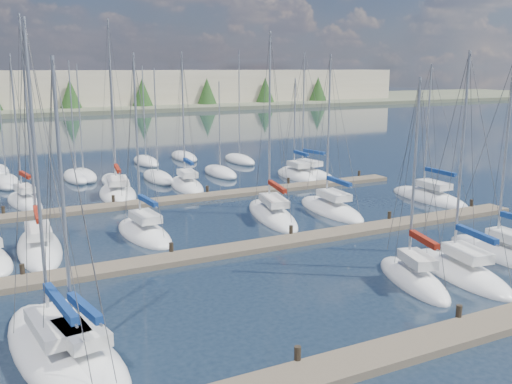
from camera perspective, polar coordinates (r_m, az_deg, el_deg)
name	(u,v)px	position (r m, az deg, el deg)	size (l,w,h in m)	color
ground	(90,154)	(75.29, -16.22, 3.68)	(400.00, 400.00, 0.00)	#1D2A3B
dock_near	(399,350)	(23.19, 14.14, -15.09)	(44.00, 1.93, 1.10)	#6B5E4C
dock_mid	(241,249)	(34.06, -1.55, -5.69)	(44.00, 1.93, 1.10)	#6B5E4C
dock_far	(166,201)	(46.63, -9.02, -0.88)	(44.00, 1.93, 1.10)	#6B5E4C
sailboat_b	(56,349)	(23.81, -19.37, -14.63)	(4.05, 9.96, 13.18)	white
sailboat_d	(413,279)	(30.32, 15.44, -8.38)	(3.63, 6.78, 11.00)	white
sailboat_m	(429,198)	(49.19, 16.92, -0.55)	(2.71, 8.41, 11.75)	white
sailboat_c	(80,359)	(22.83, -17.21, -15.66)	(3.81, 7.30, 11.84)	white
sailboat_k	(272,215)	(41.62, 1.62, -2.29)	(4.38, 9.55, 13.94)	white
sailboat_r	(307,174)	(57.99, 5.09, 1.85)	(3.59, 8.05, 12.87)	white
sailboat_f	(506,255)	(35.78, 23.71, -5.82)	(2.63, 8.35, 11.95)	white
sailboat_e	(461,272)	(32.08, 19.78, -7.54)	(3.66, 7.90, 12.27)	white
sailboat_q	(297,175)	(56.93, 4.08, 1.66)	(2.91, 7.12, 10.43)	white
sailboat_i	(39,248)	(36.49, -20.85, -5.22)	(3.03, 8.99, 14.41)	white
sailboat_j	(144,233)	(37.80, -11.11, -4.04)	(3.01, 7.38, 12.35)	white
sailboat_o	(118,193)	(50.08, -13.67, -0.12)	(4.21, 8.63, 15.37)	white
sailboat_p	(187,185)	(52.36, -6.94, 0.67)	(3.32, 7.71, 12.82)	white
sailboat_l	(331,209)	(43.64, 7.50, -1.71)	(3.25, 8.32, 12.41)	white
sailboat_n	(25,202)	(49.08, -22.12, -0.93)	(3.12, 7.02, 12.51)	white
distant_boats	(79,176)	(58.71, -17.29, 1.57)	(36.93, 20.75, 13.30)	#9EA0A5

